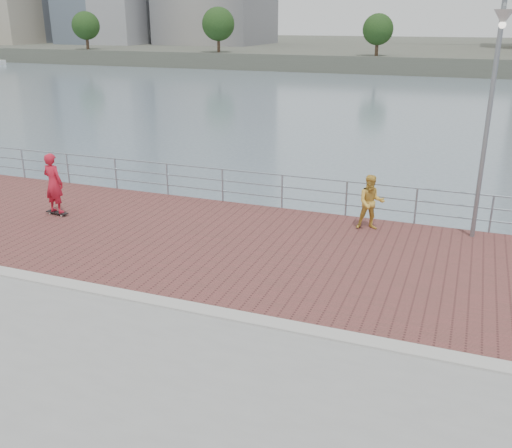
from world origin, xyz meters
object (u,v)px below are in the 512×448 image
(guardrail, at_px, (314,191))
(bystander, at_px, (371,202))
(skateboarder, at_px, (53,183))
(street_lamp, at_px, (495,74))

(guardrail, distance_m, bystander, 2.13)
(skateboarder, height_order, bystander, skateboarder)
(guardrail, xyz_separation_m, bystander, (1.92, -0.91, 0.12))
(guardrail, bearing_deg, street_lamp, -11.50)
(guardrail, height_order, skateboarder, skateboarder)
(street_lamp, xyz_separation_m, bystander, (-2.78, 0.04, -3.61))
(guardrail, bearing_deg, bystander, -25.48)
(bystander, bearing_deg, skateboarder, 176.37)
(street_lamp, height_order, skateboarder, street_lamp)
(guardrail, height_order, bystander, bystander)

